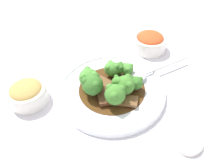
% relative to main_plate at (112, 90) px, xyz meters
% --- Properties ---
extents(ground_plane, '(4.00, 4.00, 0.00)m').
position_rel_main_plate_xyz_m(ground_plane, '(0.00, 0.00, -0.01)').
color(ground_plane, silver).
extents(main_plate, '(0.30, 0.30, 0.02)m').
position_rel_main_plate_xyz_m(main_plate, '(0.00, 0.00, 0.00)').
color(main_plate, white).
rests_on(main_plate, ground_plane).
extents(beef_strip_0, '(0.07, 0.05, 0.01)m').
position_rel_main_plate_xyz_m(beef_strip_0, '(-0.06, 0.02, 0.01)').
color(beef_strip_0, '#56331E').
rests_on(beef_strip_0, main_plate).
extents(beef_strip_1, '(0.04, 0.07, 0.01)m').
position_rel_main_plate_xyz_m(beef_strip_1, '(0.01, -0.03, 0.02)').
color(beef_strip_1, brown).
rests_on(beef_strip_1, main_plate).
extents(beef_strip_2, '(0.06, 0.06, 0.01)m').
position_rel_main_plate_xyz_m(beef_strip_2, '(0.01, 0.06, 0.01)').
color(beef_strip_2, brown).
rests_on(beef_strip_2, main_plate).
extents(beef_strip_3, '(0.06, 0.06, 0.01)m').
position_rel_main_plate_xyz_m(beef_strip_3, '(0.04, 0.01, 0.01)').
color(beef_strip_3, '#56331E').
rests_on(beef_strip_3, main_plate).
extents(broccoli_floret_0, '(0.04, 0.04, 0.04)m').
position_rel_main_plate_xyz_m(broccoli_floret_0, '(-0.01, 0.01, 0.03)').
color(broccoli_floret_0, '#7FA84C').
rests_on(broccoli_floret_0, main_plate).
extents(broccoli_floret_1, '(0.04, 0.04, 0.04)m').
position_rel_main_plate_xyz_m(broccoli_floret_1, '(-0.05, 0.05, 0.03)').
color(broccoli_floret_1, '#8EB756').
rests_on(broccoli_floret_1, main_plate).
extents(broccoli_floret_2, '(0.05, 0.05, 0.06)m').
position_rel_main_plate_xyz_m(broccoli_floret_2, '(-0.01, 0.04, 0.04)').
color(broccoli_floret_2, '#7FA84C').
rests_on(broccoli_floret_2, main_plate).
extents(broccoli_floret_3, '(0.04, 0.04, 0.05)m').
position_rel_main_plate_xyz_m(broccoli_floret_3, '(-0.03, -0.04, 0.04)').
color(broccoli_floret_3, '#7FA84C').
rests_on(broccoli_floret_3, main_plate).
extents(broccoli_floret_4, '(0.04, 0.04, 0.04)m').
position_rel_main_plate_xyz_m(broccoli_floret_4, '(-0.07, -0.01, 0.03)').
color(broccoli_floret_4, '#8EB756').
rests_on(broccoli_floret_4, main_plate).
extents(broccoli_floret_5, '(0.06, 0.06, 0.06)m').
position_rel_main_plate_xyz_m(broccoli_floret_5, '(0.05, -0.02, 0.04)').
color(broccoli_floret_5, '#7FA84C').
rests_on(broccoli_floret_5, main_plate).
extents(broccoli_floret_6, '(0.05, 0.05, 0.06)m').
position_rel_main_plate_xyz_m(broccoli_floret_6, '(0.04, -0.05, 0.04)').
color(broccoli_floret_6, '#7FA84C').
rests_on(broccoli_floret_6, main_plate).
extents(broccoli_floret_7, '(0.05, 0.05, 0.06)m').
position_rel_main_plate_xyz_m(broccoli_floret_7, '(0.03, 0.05, 0.04)').
color(broccoli_floret_7, '#8EB756').
rests_on(broccoli_floret_7, main_plate).
extents(broccoli_floret_8, '(0.03, 0.03, 0.04)m').
position_rel_main_plate_xyz_m(broccoli_floret_8, '(-0.05, -0.03, 0.03)').
color(broccoli_floret_8, '#7FA84C').
rests_on(broccoli_floret_8, main_plate).
extents(serving_spoon, '(0.23, 0.08, 0.01)m').
position_rel_main_plate_xyz_m(serving_spoon, '(-0.09, 0.02, 0.02)').
color(serving_spoon, silver).
rests_on(serving_spoon, main_plate).
extents(side_bowl_kimchi, '(0.11, 0.11, 0.06)m').
position_rel_main_plate_xyz_m(side_bowl_kimchi, '(-0.24, -0.07, 0.02)').
color(side_bowl_kimchi, white).
rests_on(side_bowl_kimchi, ground_plane).
extents(side_bowl_appetizer, '(0.10, 0.10, 0.06)m').
position_rel_main_plate_xyz_m(side_bowl_appetizer, '(0.19, -0.13, 0.02)').
color(side_bowl_appetizer, white).
rests_on(side_bowl_appetizer, ground_plane).
extents(sauce_dish, '(0.07, 0.07, 0.01)m').
position_rel_main_plate_xyz_m(sauce_dish, '(-0.02, 0.24, -0.00)').
color(sauce_dish, white).
rests_on(sauce_dish, ground_plane).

